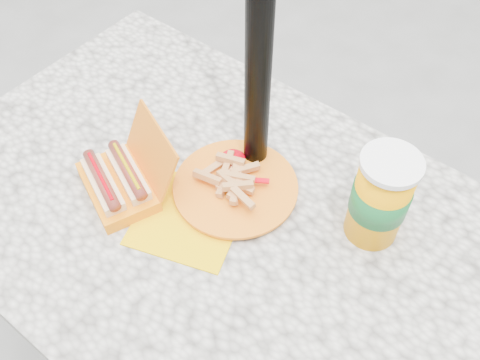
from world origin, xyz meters
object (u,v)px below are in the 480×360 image
Objects in this scene: fries_plate at (231,188)px; soda_cup at (380,198)px; umbrella_pole at (260,20)px; hotdog_box at (120,181)px.

soda_cup is (0.27, 0.09, 0.09)m from fries_plate.
hotdog_box is (-0.16, -0.24, -0.32)m from umbrella_pole.
fries_plate is (0.02, -0.10, -0.34)m from umbrella_pole.
soda_cup is at bearing -1.34° from umbrella_pole.
umbrella_pole reaches higher than hotdog_box.
fries_plate is (0.18, 0.14, -0.02)m from hotdog_box.
soda_cup is at bearing 50.19° from hotdog_box.
fries_plate is at bearing -160.61° from soda_cup.
fries_plate is at bearing -81.43° from umbrella_pole.
umbrella_pole is at bearing 178.66° from soda_cup.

